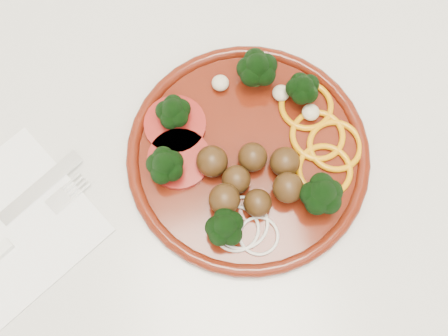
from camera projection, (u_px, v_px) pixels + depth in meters
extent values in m
cube|color=silver|center=(232.00, 224.00, 1.07)|extent=(2.40, 0.60, 0.87)
cube|color=silver|center=(238.00, 140.00, 0.64)|extent=(2.40, 0.60, 0.03)
cylinder|color=#511509|center=(248.00, 156.00, 0.61)|extent=(0.26, 0.26, 0.01)
torus|color=#511509|center=(248.00, 155.00, 0.61)|extent=(0.26, 0.26, 0.01)
sphere|color=#492E12|center=(236.00, 179.00, 0.58)|extent=(0.03, 0.03, 0.03)
sphere|color=#492E12|center=(285.00, 162.00, 0.59)|extent=(0.03, 0.03, 0.03)
sphere|color=#492E12|center=(253.00, 157.00, 0.59)|extent=(0.03, 0.03, 0.03)
sphere|color=#492E12|center=(224.00, 201.00, 0.57)|extent=(0.03, 0.03, 0.03)
sphere|color=#492E12|center=(287.00, 189.00, 0.58)|extent=(0.03, 0.03, 0.03)
sphere|color=#492E12|center=(258.00, 203.00, 0.57)|extent=(0.03, 0.03, 0.03)
sphere|color=#492E12|center=(212.00, 161.00, 0.59)|extent=(0.03, 0.03, 0.03)
torus|color=orange|center=(318.00, 135.00, 0.61)|extent=(0.06, 0.06, 0.01)
torus|color=orange|center=(325.00, 170.00, 0.60)|extent=(0.06, 0.06, 0.01)
torus|color=orange|center=(306.00, 106.00, 0.62)|extent=(0.06, 0.06, 0.01)
torus|color=orange|center=(335.00, 146.00, 0.61)|extent=(0.06, 0.06, 0.01)
cylinder|color=#720A07|center=(175.00, 125.00, 0.61)|extent=(0.07, 0.07, 0.01)
cylinder|color=#720A07|center=(179.00, 159.00, 0.60)|extent=(0.07, 0.07, 0.01)
torus|color=beige|center=(236.00, 228.00, 0.58)|extent=(0.05, 0.05, 0.00)
torus|color=beige|center=(259.00, 236.00, 0.58)|extent=(0.04, 0.04, 0.00)
torus|color=beige|center=(241.00, 223.00, 0.58)|extent=(0.06, 0.06, 0.00)
ellipsoid|color=#C6B793|center=(281.00, 93.00, 0.62)|extent=(0.02, 0.02, 0.01)
ellipsoid|color=#C6B793|center=(220.00, 83.00, 0.62)|extent=(0.02, 0.02, 0.01)
ellipsoid|color=#C6B793|center=(311.00, 113.00, 0.61)|extent=(0.02, 0.02, 0.01)
cube|color=white|center=(10.00, 226.00, 0.59)|extent=(0.21, 0.21, 0.00)
cube|color=silver|center=(41.00, 188.00, 0.60)|extent=(0.10, 0.06, 0.00)
cube|color=silver|center=(59.00, 201.00, 0.60)|extent=(0.03, 0.03, 0.00)
cube|color=silver|center=(80.00, 192.00, 0.60)|extent=(0.03, 0.01, 0.00)
cube|color=silver|center=(77.00, 189.00, 0.60)|extent=(0.03, 0.01, 0.00)
cube|color=silver|center=(74.00, 185.00, 0.60)|extent=(0.03, 0.01, 0.00)
cube|color=silver|center=(71.00, 182.00, 0.60)|extent=(0.03, 0.01, 0.00)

